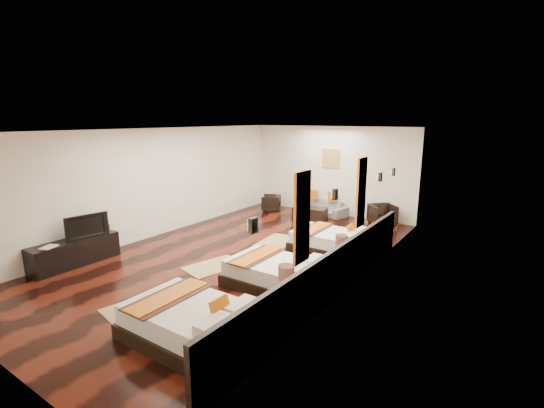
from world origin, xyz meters
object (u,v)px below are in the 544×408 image
Objects in this scene: tv_console at (75,252)px; tv at (85,226)px; bed_near at (197,324)px; table_plant at (307,203)px; nightstand_b at (341,263)px; bed_mid at (280,274)px; bed_far at (334,241)px; figurine at (103,225)px; armchair_right at (382,215)px; book at (43,247)px; coffee_table at (310,214)px; nightstand_a at (286,302)px; sofa at (323,207)px; armchair_left at (271,203)px.

tv is (0.05, 0.26, 0.53)m from tv_console.
table_plant is (-1.94, 6.64, 0.26)m from bed_near.
nightstand_b is 0.97× the size of tv.
bed_mid is (-0.00, 2.13, -0.01)m from bed_near.
bed_far is 1.51m from nightstand_b.
figurine is at bearing 162.71° from bed_near.
bed_far is 2.73× the size of armchair_right.
book is 0.31× the size of coffee_table.
sofa is (-2.54, 6.29, -0.09)m from nightstand_a.
table_plant is at bearing -88.46° from sofa.
sofa is 2.71× the size of armchair_left.
armchair_left is (0.73, 5.62, -0.44)m from figurine.
nightstand_a is at bearing -90.00° from nightstand_b.
figurine is at bearing -33.19° from armchair_left.
bed_mid reaches higher than armchair_left.
tv is 6.11m from armchair_left.
tv is at bearing 79.22° from tv_console.
nightstand_b reaches higher than sofa.
coffee_table is (2.40, 5.96, -0.08)m from tv_console.
figurine is (0.00, 1.29, 0.15)m from book.
nightstand_b is 5.29m from figurine.
armchair_right is at bearing 87.72° from bed_mid.
tv_console is 1.80× the size of coffee_table.
bed_mid is 1.25m from nightstand_a.
tv is at bearing 167.97° from bed_near.
table_plant is at bearing 156.92° from coffee_table.
armchair_left is at bearing 169.20° from table_plant.
table_plant is (2.26, 6.62, -0.04)m from book.
coffee_table is (-1.79, 6.58, -0.07)m from bed_near.
bed_mid is at bearing -68.02° from coffee_table.
nightstand_b is at bearing -52.52° from table_plant.
bed_near is 2.34× the size of nightstand_b.
figurine reaches higher than table_plant.
nightstand_a is at bearing 56.62° from bed_near.
tv is at bearing -163.20° from bed_mid.
bed_near is at bearing -73.73° from table_plant.
figurine is at bearing -168.82° from bed_mid.
nightstand_a is 0.51× the size of tv_console.
tv_console is 1.12× the size of sofa.
bed_near is 7.74m from armchair_left.
bed_near is 1.09× the size of bed_far.
armchair_right is 0.68× the size of coffee_table.
tv_console is 2.63× the size of armchair_right.
figurine is (-4.19, -0.83, 0.46)m from bed_mid.
bed_mid reaches higher than coffee_table.
book is 0.19× the size of sofa.
table_plant reaches higher than tv_console.
bed_far is 2.14× the size of nightstand_b.
bed_far is (-0.00, 2.30, -0.01)m from bed_mid.
nightstand_a is 6.01m from coffee_table.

